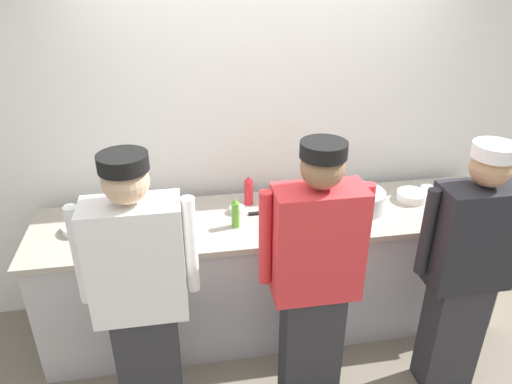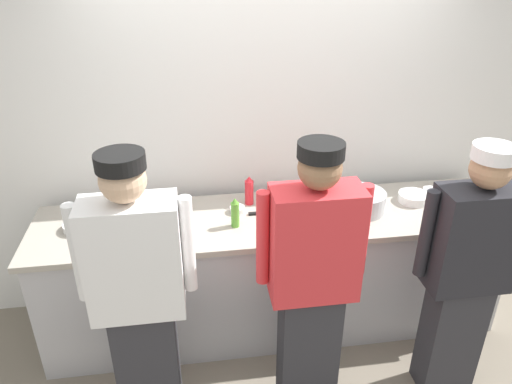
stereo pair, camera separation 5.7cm
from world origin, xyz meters
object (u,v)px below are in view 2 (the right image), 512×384
(plate_stack_front, at_px, (413,197))
(sheet_tray, at_px, (155,226))
(mixing_bowl_steel, at_px, (361,201))
(ramekin_yellow_sauce, at_px, (429,191))
(plate_stack_rear, at_px, (79,226))
(chefs_knife, at_px, (265,213))
(chef_far_right, at_px, (466,271))
(ramekin_green_sauce, at_px, (295,224))
(squeeze_bottle_spare, at_px, (342,216))
(chef_center, at_px, (313,278))
(squeeze_bottle_primary, at_px, (249,191))
(chef_near_left, at_px, (139,294))
(squeeze_bottle_secondary, at_px, (235,213))
(ramekin_red_sauce, at_px, (237,209))

(plate_stack_front, relative_size, sheet_tray, 0.50)
(sheet_tray, bearing_deg, mixing_bowl_steel, 1.12)
(ramekin_yellow_sauce, bearing_deg, sheet_tray, -174.58)
(plate_stack_rear, xyz_separation_m, chefs_knife, (1.21, 0.02, -0.02))
(chef_far_right, xyz_separation_m, mixing_bowl_steel, (-0.39, 0.71, 0.11))
(plate_stack_front, height_order, ramekin_green_sauce, plate_stack_front)
(plate_stack_rear, height_order, squeeze_bottle_spare, squeeze_bottle_spare)
(chef_center, relative_size, plate_stack_rear, 8.67)
(plate_stack_rear, distance_m, squeeze_bottle_primary, 1.14)
(chef_near_left, xyz_separation_m, squeeze_bottle_secondary, (0.58, 0.60, 0.10))
(chef_far_right, height_order, squeeze_bottle_spare, chef_far_right)
(sheet_tray, bearing_deg, chefs_knife, 5.39)
(squeeze_bottle_primary, xyz_separation_m, squeeze_bottle_secondary, (-0.13, -0.29, -0.00))
(squeeze_bottle_spare, bearing_deg, plate_stack_rear, 171.87)
(chef_far_right, relative_size, ramekin_red_sauce, 16.08)
(sheet_tray, distance_m, chefs_knife, 0.74)
(ramekin_green_sauce, bearing_deg, chef_far_right, -31.81)
(squeeze_bottle_secondary, bearing_deg, squeeze_bottle_primary, 65.84)
(chef_near_left, height_order, ramekin_green_sauce, chef_near_left)
(chef_near_left, bearing_deg, ramekin_red_sauce, 52.16)
(ramekin_yellow_sauce, relative_size, chefs_knife, 0.35)
(chefs_knife, bearing_deg, plate_stack_front, 1.44)
(sheet_tray, bearing_deg, chef_near_left, -95.12)
(chef_far_right, distance_m, mixing_bowl_steel, 0.82)
(plate_stack_rear, bearing_deg, ramekin_green_sauce, -7.35)
(chef_far_right, xyz_separation_m, ramekin_red_sauce, (-1.23, 0.80, 0.06))
(chef_center, height_order, mixing_bowl_steel, chef_center)
(plate_stack_rear, xyz_separation_m, ramekin_yellow_sauce, (2.45, 0.14, 0.00))
(squeeze_bottle_spare, bearing_deg, chef_near_left, -159.26)
(chef_near_left, relative_size, mixing_bowl_steel, 5.25)
(chef_center, bearing_deg, sheet_tray, 143.19)
(plate_stack_front, distance_m, ramekin_green_sauce, 0.94)
(sheet_tray, relative_size, chefs_knife, 1.55)
(chef_near_left, xyz_separation_m, plate_stack_front, (1.86, 0.76, 0.03))
(mixing_bowl_steel, relative_size, ramekin_yellow_sauce, 3.38)
(chefs_knife, bearing_deg, ramekin_green_sauce, -51.61)
(squeeze_bottle_secondary, height_order, ramekin_red_sauce, squeeze_bottle_secondary)
(squeeze_bottle_secondary, xyz_separation_m, ramekin_red_sauce, (0.03, 0.18, -0.08))
(ramekin_red_sauce, bearing_deg, chef_far_right, -33.12)
(chef_near_left, height_order, squeeze_bottle_spare, chef_near_left)
(plate_stack_front, height_order, ramekin_red_sauce, plate_stack_front)
(plate_stack_rear, xyz_separation_m, sheet_tray, (0.48, -0.05, -0.01))
(plate_stack_rear, bearing_deg, ramekin_yellow_sauce, 3.31)
(squeeze_bottle_primary, height_order, squeeze_bottle_secondary, squeeze_bottle_primary)
(squeeze_bottle_secondary, xyz_separation_m, chefs_knife, (0.22, 0.13, -0.09))
(chef_near_left, height_order, plate_stack_front, chef_near_left)
(chef_far_right, xyz_separation_m, squeeze_bottle_primary, (-1.13, 0.91, 0.14))
(chef_near_left, xyz_separation_m, mixing_bowl_steel, (1.45, 0.69, 0.07))
(chef_far_right, xyz_separation_m, plate_stack_front, (0.03, 0.78, 0.07))
(plate_stack_front, xyz_separation_m, ramekin_green_sauce, (-0.91, -0.23, -0.00))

